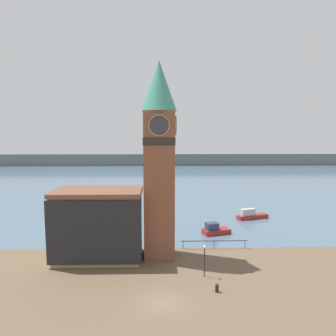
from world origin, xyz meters
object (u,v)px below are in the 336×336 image
Objects in this scene: mooring_bollard_near at (217,288)px; pier_building at (98,224)px; clock_tower at (159,155)px; boat_near at (215,230)px; boat_far at (251,215)px; lamp_post at (205,255)px.

pier_building is at bearing 146.64° from mooring_bollard_near.
pier_building is at bearing -175.14° from clock_tower.
pier_building reaches higher than boat_near.
boat_far is at bearing 36.40° from pier_building.
boat_near is 11.30m from boat_far.
clock_tower reaches higher than boat_near.
boat_near is at bearing 30.05° from pier_building.
clock_tower is 12.73m from lamp_post.
clock_tower reaches higher than pier_building.
lamp_post is (-0.79, 3.37, 2.02)m from mooring_bollard_near.
boat_far is at bearing 68.01° from mooring_bollard_near.
lamp_post is (12.27, -5.23, -1.84)m from pier_building.
boat_near is 1.28× the size of lamp_post.
mooring_bollard_near is 0.24× the size of lamp_post.
clock_tower is 16.96m from boat_near.
lamp_post is (-3.53, -14.38, 1.84)m from boat_near.
mooring_bollard_near is at bearing -33.36° from pier_building.
boat_far is (7.75, 8.22, 0.03)m from boat_near.
pier_building reaches higher than mooring_bollard_near.
lamp_post is (4.84, -5.86, -10.21)m from clock_tower.
boat_near is at bearing 76.19° from lamp_post.
clock_tower is 16.33m from mooring_bollard_near.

